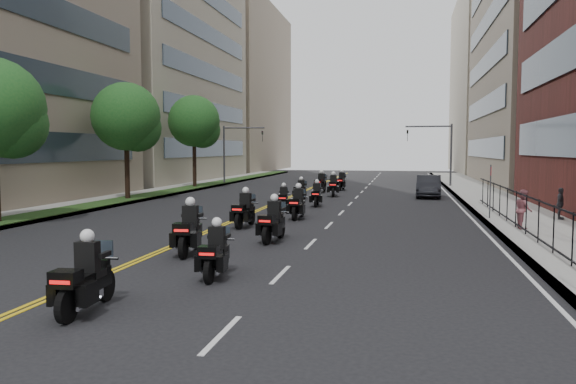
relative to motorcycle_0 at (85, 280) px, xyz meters
name	(u,v)px	position (x,y,z in m)	size (l,w,h in m)	color
ground	(64,324)	(0.00, -0.75, -0.68)	(160.00, 160.00, 0.00)	black
sidewalk_right	(500,206)	(12.00, 24.25, -0.61)	(4.00, 90.00, 0.15)	gray
sidewalk_left	(124,198)	(-12.00, 24.25, -0.61)	(4.00, 90.00, 0.15)	gray
grass_strip	(135,197)	(-11.20, 24.25, -0.51)	(2.00, 90.00, 0.04)	#1A3613
building_right_tan	(571,24)	(21.48, 47.25, 14.32)	(15.11, 28.00, 30.00)	gray
building_right_far	(511,83)	(21.50, 77.25, 12.32)	(15.00, 28.00, 26.00)	#ACA08B
building_left_mid	(139,24)	(-21.98, 47.25, 16.32)	(16.11, 28.00, 34.00)	#ACA08B
building_left_far	(225,89)	(-22.00, 77.25, 12.32)	(16.00, 28.00, 26.00)	gray
iron_fence	(532,218)	(11.00, 11.25, 0.22)	(0.05, 28.00, 1.50)	black
street_trees	(81,117)	(-11.05, 17.86, 4.45)	(4.40, 38.40, 7.98)	black
traffic_signal_right	(440,146)	(9.54, 41.25, 3.02)	(4.09, 0.20, 5.60)	#3F3F44
traffic_signal_left	(234,146)	(-9.54, 41.25, 3.02)	(4.09, 0.20, 5.60)	#3F3F44
motorcycle_0	(85,280)	(0.00, 0.00, 0.00)	(0.60, 2.34, 1.73)	black
motorcycle_1	(216,254)	(1.61, 3.55, -0.05)	(0.55, 2.15, 1.59)	black
motorcycle_2	(189,232)	(-0.30, 6.54, 0.05)	(0.75, 2.49, 1.84)	black
motorcycle_3	(273,223)	(1.77, 9.49, 0.01)	(0.63, 2.37, 1.75)	black
motorcycle_4	(245,211)	(-0.32, 12.97, 0.01)	(0.58, 2.36, 1.74)	black
motorcycle_5	(298,205)	(1.41, 16.27, 0.01)	(0.55, 2.36, 1.74)	black
motorcycle_6	(284,200)	(-0.03, 19.68, -0.08)	(0.63, 2.08, 1.54)	black
motorcycle_7	(317,196)	(1.40, 22.37, -0.05)	(0.54, 2.17, 1.60)	black
motorcycle_8	(301,191)	(-0.29, 26.29, -0.07)	(0.61, 2.10, 1.55)	black
motorcycle_9	(333,187)	(1.49, 29.62, 0.02)	(0.66, 2.42, 1.79)	black
motorcycle_10	(321,184)	(0.12, 32.81, 0.02)	(0.71, 2.39, 1.77)	black
motorcycle_11	(342,182)	(1.41, 35.81, -0.01)	(0.59, 2.32, 1.71)	black
parked_sedan	(429,186)	(8.16, 30.28, 0.09)	(1.64, 4.70, 1.55)	black
pedestrian_b	(524,209)	(11.20, 13.77, 0.27)	(0.78, 0.61, 1.60)	#935058
pedestrian_c	(560,204)	(13.50, 17.36, 0.20)	(0.86, 0.36, 1.46)	#3A3B41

